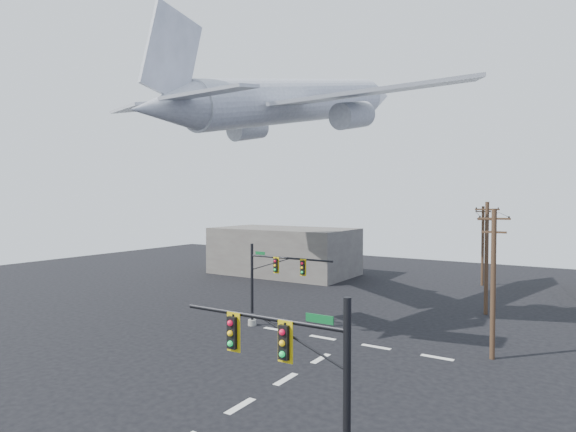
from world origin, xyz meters
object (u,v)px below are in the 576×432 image
Objects in this scene: signal_mast_far at (268,283)px; utility_pole_c at (483,244)px; utility_pole_b at (486,256)px; signal_mast_near at (307,396)px; utility_pole_a at (493,281)px; airliner at (297,102)px.

utility_pole_c is at bearing 69.89° from signal_mast_far.
utility_pole_c is (-2.87, 14.41, -0.30)m from utility_pole_b.
utility_pole_b is at bearing -59.64° from utility_pole_c.
signal_mast_near is at bearing -92.72° from utility_pole_b.
airliner reaches higher than utility_pole_a.
utility_pole_a reaches higher than signal_mast_near.
signal_mast_far is at bearing 127.67° from signal_mast_near.
signal_mast_near is 0.75× the size of utility_pole_a.
utility_pole_c is (-2.91, 44.93, 1.00)m from signal_mast_near.
signal_mast_near is 45.04m from utility_pole_c.
utility_pole_b reaches higher than signal_mast_far.
utility_pole_b is 1.06× the size of utility_pole_c.
utility_pole_b is at bearing 101.85° from utility_pole_a.
airliner is at bearing -97.86° from utility_pole_c.
utility_pole_a is 21.65m from airliner.
signal_mast_far is at bearing -91.01° from utility_pole_c.
utility_pole_b reaches higher than utility_pole_c.
signal_mast_near reaches higher than signal_mast_far.
airliner reaches higher than signal_mast_far.
signal_mast_far is 18.88m from utility_pole_b.
signal_mast_far is 15.66m from utility_pole_a.
utility_pole_a is at bearing -97.15° from airliner.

